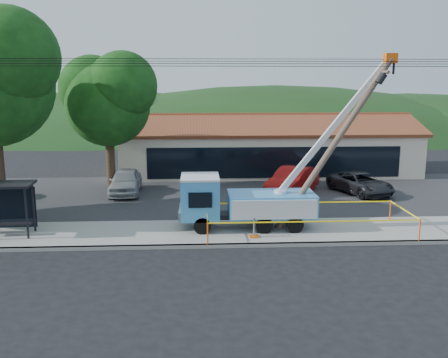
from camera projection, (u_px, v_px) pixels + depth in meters
name	position (u px, v px, depth m)	size (l,w,h in m)	color
ground	(235.00, 265.00, 19.76)	(120.00, 120.00, 0.00)	black
curb	(232.00, 246.00, 21.81)	(60.00, 0.25, 0.15)	#9A9890
sidewalk	(229.00, 232.00, 23.67)	(60.00, 4.00, 0.15)	#9A9890
parking_lot	(221.00, 195.00, 31.51)	(60.00, 12.00, 0.10)	#28282B
strip_mall	(267.00, 149.00, 39.17)	(22.50, 8.53, 4.67)	beige
tree_lot	(108.00, 96.00, 30.91)	(6.30, 5.60, 8.94)	#332316
hill_west	(105.00, 130.00, 72.85)	(78.40, 56.00, 28.00)	#1A3513
hill_center	(275.00, 129.00, 74.14)	(89.60, 64.00, 32.00)	#1A3513
hill_east	(406.00, 128.00, 75.18)	(72.80, 52.00, 26.00)	#1A3513
utility_truck	(244.00, 199.00, 23.98)	(10.07, 3.48, 8.26)	black
leaning_pole	(339.00, 137.00, 23.34)	(5.27, 1.65, 8.17)	brown
bus_shelter	(6.00, 197.00, 22.82)	(2.61, 1.68, 2.45)	black
caution_tape	(307.00, 216.00, 23.50)	(9.47, 3.51, 1.01)	#EB580C
car_silver	(126.00, 195.00, 31.70)	(1.87, 4.66, 1.59)	#A8ACB0
car_red	(292.00, 195.00, 31.55)	(1.78, 5.11, 1.68)	#9E120F
car_dark	(360.00, 195.00, 31.70)	(2.22, 4.81, 1.34)	black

